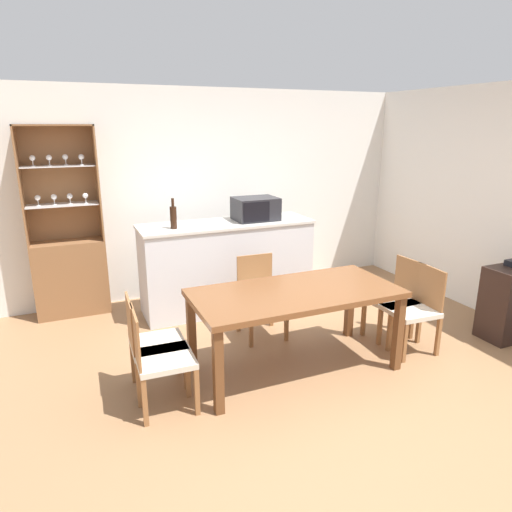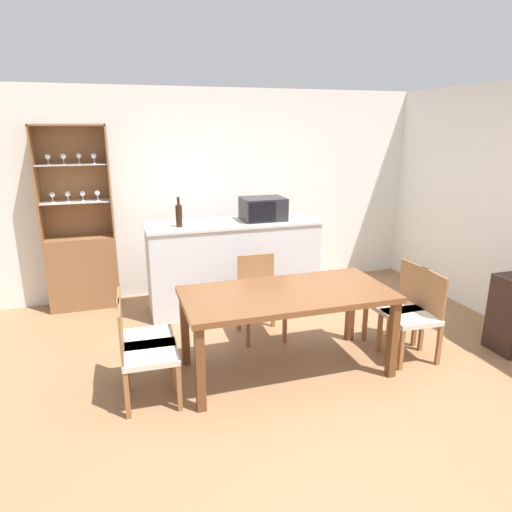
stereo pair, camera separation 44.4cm
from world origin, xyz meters
The scene contains 13 objects.
ground_plane centered at (0.00, 0.00, 0.00)m, with size 18.00×18.00×0.00m, color #936B47.
wall_back centered at (0.00, 2.63, 1.27)m, with size 6.80×0.06×2.55m.
kitchen_counter centered at (-0.11, 1.90, 0.52)m, with size 2.00×0.63×1.03m.
display_cabinet centered at (-1.82, 2.44, 0.61)m, with size 0.78×0.34×2.12m.
dining_table centered at (-0.06, 0.31, 0.66)m, with size 1.79×0.86×0.74m.
dining_chair_side_left_far centered at (-1.27, 0.44, 0.42)m, with size 0.44×0.44×0.82m.
dining_chair_side_right_far centered at (1.16, 0.44, 0.42)m, with size 0.45×0.45×0.82m.
dining_chair_side_right_near centered at (1.16, 0.18, 0.42)m, with size 0.44×0.44×0.82m.
dining_chair_head_far centered at (-0.05, 1.06, 0.42)m, with size 0.44×0.44×0.82m.
dining_chair_side_left_near centered at (-1.27, 0.18, 0.42)m, with size 0.44×0.44×0.82m.
microwave centered at (0.26, 1.91, 1.17)m, with size 0.50×0.39×0.26m.
wine_bottle centered at (-0.74, 1.83, 1.16)m, with size 0.07×0.07×0.33m.
side_cabinet centered at (2.26, 0.00, 0.38)m, with size 0.57×0.35×0.75m.
Camera 1 is at (-1.82, -2.94, 2.11)m, focal length 32.00 mm.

